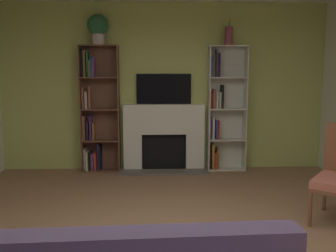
% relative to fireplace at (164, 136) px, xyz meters
% --- Properties ---
extents(wall_back_accent, '(5.55, 0.06, 2.78)m').
position_rel_fireplace_xyz_m(wall_back_accent, '(0.00, 0.13, 0.81)').
color(wall_back_accent, '#BCC96A').
rests_on(wall_back_accent, ground_plane).
extents(fireplace, '(1.45, 0.49, 1.11)m').
position_rel_fireplace_xyz_m(fireplace, '(0.00, 0.00, 0.00)').
color(fireplace, white).
rests_on(fireplace, ground_plane).
extents(tv, '(0.91, 0.06, 0.50)m').
position_rel_fireplace_xyz_m(tv, '(0.00, 0.07, 0.79)').
color(tv, black).
rests_on(tv, fireplace).
extents(bookshelf_left, '(0.63, 0.27, 2.07)m').
position_rel_fireplace_xyz_m(bookshelf_left, '(-1.13, 0.00, 0.40)').
color(bookshelf_left, brown).
rests_on(bookshelf_left, ground_plane).
extents(bookshelf_right, '(0.63, 0.27, 2.07)m').
position_rel_fireplace_xyz_m(bookshelf_right, '(0.98, 0.00, 0.43)').
color(bookshelf_right, silver).
rests_on(bookshelf_right, ground_plane).
extents(potted_plant, '(0.34, 0.34, 0.48)m').
position_rel_fireplace_xyz_m(potted_plant, '(-1.05, -0.05, 1.78)').
color(potted_plant, beige).
rests_on(potted_plant, bookshelf_left).
extents(vase_with_flowers, '(0.13, 0.13, 0.44)m').
position_rel_fireplace_xyz_m(vase_with_flowers, '(1.05, -0.05, 1.66)').
color(vase_with_flowers, brown).
rests_on(vase_with_flowers, bookshelf_right).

